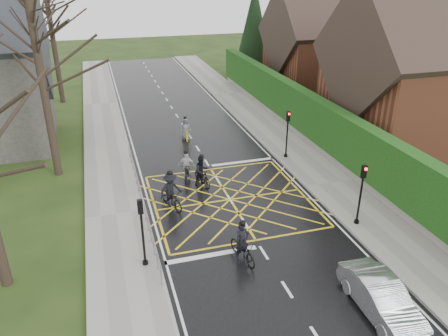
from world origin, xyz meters
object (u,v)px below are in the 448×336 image
car (381,298)px  cyclist_back (202,174)px  cyclist_front (187,169)px  cyclist_mid (171,194)px  cyclist_lead (186,131)px  cyclist_rear (243,247)px

car → cyclist_back: bearing=108.9°
cyclist_front → cyclist_mid: bearing=-96.6°
cyclist_lead → car: cyclist_lead is taller
cyclist_lead → car: bearing=-77.4°
car → cyclist_rear: bearing=131.5°
cyclist_mid → car: cyclist_mid is taller
cyclist_back → cyclist_mid: size_ratio=0.87×
cyclist_rear → cyclist_front: bearing=81.9°
cyclist_back → cyclist_front: 1.19m
cyclist_rear → cyclist_front: cyclist_rear is taller
cyclist_rear → car: (3.74, -4.43, 0.04)m
cyclist_front → car: cyclist_front is taller
cyclist_rear → cyclist_back: size_ratio=1.06×
cyclist_mid → cyclist_lead: cyclist_mid is taller
cyclist_mid → car: (5.85, -9.77, -0.09)m
cyclist_front → cyclist_back: bearing=-35.6°
cyclist_back → cyclist_mid: 2.89m
cyclist_lead → car: 19.30m
car → cyclist_mid: bearing=122.2°
cyclist_rear → car: cyclist_rear is taller
car → cyclist_front: bearing=110.4°
cyclist_mid → cyclist_front: 3.28m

